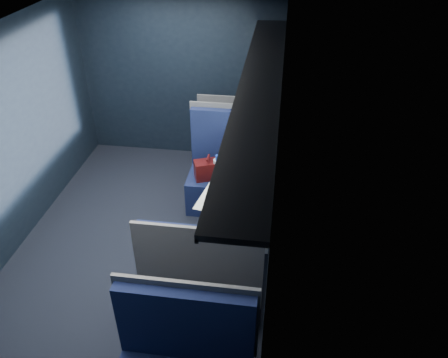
# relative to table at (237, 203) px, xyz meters

# --- Properties ---
(ground) EXTENTS (2.80, 4.20, 0.01)m
(ground) POSITION_rel_table_xyz_m (-1.03, 0.00, -0.67)
(ground) COLOR black
(room_shell) EXTENTS (3.00, 4.40, 2.40)m
(room_shell) POSITION_rel_table_xyz_m (-1.01, 0.00, 0.81)
(room_shell) COLOR black
(room_shell) RESTS_ON ground
(table) EXTENTS (0.62, 1.00, 0.74)m
(table) POSITION_rel_table_xyz_m (0.00, 0.00, 0.00)
(table) COLOR #54565E
(table) RESTS_ON ground
(seat_bay_near) EXTENTS (1.04, 0.62, 1.26)m
(seat_bay_near) POSITION_rel_table_xyz_m (-0.19, 0.87, -0.24)
(seat_bay_near) COLOR #0D143C
(seat_bay_near) RESTS_ON ground
(seat_bay_far) EXTENTS (1.04, 0.62, 1.26)m
(seat_bay_far) POSITION_rel_table_xyz_m (-0.18, -0.87, -0.25)
(seat_bay_far) COLOR #0D143C
(seat_bay_far) RESTS_ON ground
(seat_row_front) EXTENTS (1.04, 0.51, 1.16)m
(seat_row_front) POSITION_rel_table_xyz_m (-0.18, 1.80, -0.25)
(seat_row_front) COLOR #0D143C
(seat_row_front) RESTS_ON ground
(man) EXTENTS (0.53, 0.56, 1.32)m
(man) POSITION_rel_table_xyz_m (0.07, 0.70, 0.06)
(man) COLOR black
(man) RESTS_ON ground
(woman) EXTENTS (0.53, 0.56, 1.32)m
(woman) POSITION_rel_table_xyz_m (0.07, -0.71, 0.06)
(woman) COLOR black
(woman) RESTS_ON ground
(papers) EXTENTS (0.62, 0.79, 0.01)m
(papers) POSITION_rel_table_xyz_m (-0.10, 0.04, 0.08)
(papers) COLOR white
(papers) RESTS_ON table
(laptop) EXTENTS (0.26, 0.33, 0.24)m
(laptop) POSITION_rel_table_xyz_m (0.22, 0.16, 0.14)
(laptop) COLOR silver
(laptop) RESTS_ON table
(bottle_small) EXTENTS (0.06, 0.06, 0.19)m
(bottle_small) POSITION_rel_table_xyz_m (0.27, 0.24, 0.16)
(bottle_small) COLOR silver
(bottle_small) RESTS_ON table
(cup) EXTENTS (0.07, 0.07, 0.09)m
(cup) POSITION_rel_table_xyz_m (0.23, 0.44, 0.12)
(cup) COLOR white
(cup) RESTS_ON table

